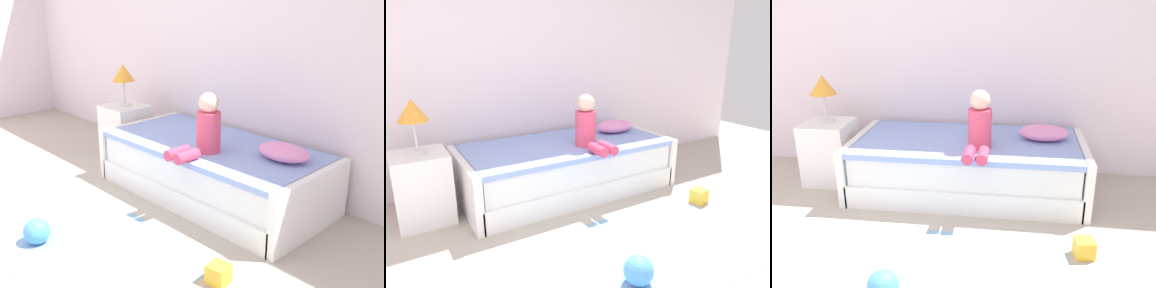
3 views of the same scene
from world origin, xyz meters
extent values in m
cube|color=white|center=(0.00, 2.60, 1.45)|extent=(7.20, 0.10, 2.90)
cube|color=white|center=(0.48, 2.00, 0.10)|extent=(2.00, 1.00, 0.20)
cube|color=white|center=(0.48, 2.00, 0.33)|extent=(1.94, 0.94, 0.25)
cube|color=#8CA5E0|center=(0.48, 2.00, 0.47)|extent=(1.98, 0.98, 0.05)
cube|color=white|center=(-0.54, 2.00, 0.25)|extent=(0.07, 1.00, 0.50)
cube|color=white|center=(1.50, 2.00, 0.25)|extent=(0.07, 1.00, 0.50)
cube|color=white|center=(-0.87, 2.04, 0.30)|extent=(0.44, 0.44, 0.60)
cylinder|color=silver|center=(-0.87, 2.04, 0.61)|extent=(0.15, 0.15, 0.03)
cylinder|color=silver|center=(-0.87, 2.04, 0.75)|extent=(0.02, 0.02, 0.24)
cone|color=#F29E33|center=(-0.87, 2.04, 0.96)|extent=(0.24, 0.24, 0.18)
cylinder|color=#E04C6B|center=(0.60, 1.82, 0.67)|extent=(0.20, 0.20, 0.34)
sphere|color=beige|center=(0.60, 1.82, 0.92)|extent=(0.17, 0.17, 0.17)
cylinder|color=#D83F60|center=(0.55, 1.52, 0.55)|extent=(0.09, 0.22, 0.09)
cylinder|color=#D83F60|center=(0.66, 1.52, 0.55)|extent=(0.09, 0.22, 0.09)
ellipsoid|color=#EA8CC6|center=(1.16, 2.10, 0.56)|extent=(0.44, 0.30, 0.13)
sphere|color=#4C99E5|center=(0.16, 0.47, 0.10)|extent=(0.19, 0.19, 0.19)
cube|color=#7AA8CC|center=(0.50, 0.70, 0.00)|extent=(1.60, 1.10, 0.01)
cube|color=yellow|center=(1.42, 1.07, 0.07)|extent=(0.15, 0.15, 0.13)
camera|label=1|loc=(3.02, -0.72, 1.74)|focal=41.45mm
camera|label=2|loc=(-1.11, -0.93, 1.49)|focal=32.37mm
camera|label=3|loc=(0.90, -1.42, 1.72)|focal=37.75mm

